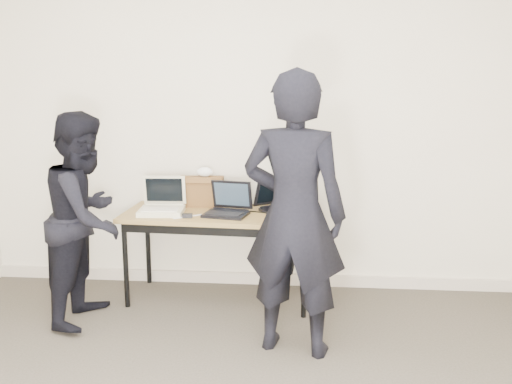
# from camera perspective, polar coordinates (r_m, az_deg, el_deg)

# --- Properties ---
(room) EXTENTS (4.60, 4.60, 2.80)m
(room) POSITION_cam_1_polar(r_m,az_deg,el_deg) (2.51, -5.37, 1.46)
(room) COLOR #413A31
(room) RESTS_ON ground
(desk) EXTENTS (1.54, 0.74, 0.72)m
(desk) POSITION_cam_1_polar(r_m,az_deg,el_deg) (4.50, -3.70, -2.82)
(desk) COLOR olive
(desk) RESTS_ON ground
(laptop_beige) EXTENTS (0.36, 0.35, 0.27)m
(laptop_beige) POSITION_cam_1_polar(r_m,az_deg,el_deg) (4.54, -9.37, -1.36)
(laptop_beige) COLOR beige
(laptop_beige) RESTS_ON desk
(laptop_center) EXTENTS (0.38, 0.37, 0.25)m
(laptop_center) POSITION_cam_1_polar(r_m,az_deg,el_deg) (4.44, -2.81, -1.50)
(laptop_center) COLOR black
(laptop_center) RESTS_ON desk
(laptop_right) EXTENTS (0.48, 0.47, 0.25)m
(laptop_right) POSITION_cam_1_polar(r_m,az_deg,el_deg) (4.57, 2.53, -1.08)
(laptop_right) COLOR black
(laptop_right) RESTS_ON desk
(leather_satchel) EXTENTS (0.37, 0.20, 0.25)m
(leather_satchel) POSITION_cam_1_polar(r_m,az_deg,el_deg) (4.71, -5.47, 0.13)
(leather_satchel) COLOR brown
(leather_satchel) RESTS_ON desk
(tissue) EXTENTS (0.15, 0.12, 0.08)m
(tissue) POSITION_cam_1_polar(r_m,az_deg,el_deg) (4.68, -5.14, 2.01)
(tissue) COLOR white
(tissue) RESTS_ON leather_satchel
(equipment_box) EXTENTS (0.26, 0.22, 0.14)m
(equipment_box) POSITION_cam_1_polar(r_m,az_deg,el_deg) (4.61, 4.41, -0.81)
(equipment_box) COLOR black
(equipment_box) RESTS_ON desk
(power_brick) EXTENTS (0.08, 0.06, 0.03)m
(power_brick) POSITION_cam_1_polar(r_m,az_deg,el_deg) (4.36, -6.89, -2.37)
(power_brick) COLOR black
(power_brick) RESTS_ON desk
(cables) EXTENTS (1.14, 0.51, 0.01)m
(cables) POSITION_cam_1_polar(r_m,az_deg,el_deg) (4.49, -3.08, -2.03)
(cables) COLOR black
(cables) RESTS_ON desk
(person_typist) EXTENTS (0.75, 0.57, 1.83)m
(person_typist) POSITION_cam_1_polar(r_m,az_deg,el_deg) (3.62, 3.84, -2.31)
(person_typist) COLOR black
(person_typist) RESTS_ON ground
(person_observer) EXTENTS (0.63, 0.78, 1.54)m
(person_observer) POSITION_cam_1_polar(r_m,az_deg,el_deg) (4.31, -16.63, -2.50)
(person_observer) COLOR black
(person_observer) RESTS_ON ground
(baseboard) EXTENTS (4.50, 0.03, 0.10)m
(baseboard) POSITION_cam_1_polar(r_m,az_deg,el_deg) (5.00, -0.54, -8.62)
(baseboard) COLOR #C2B3A1
(baseboard) RESTS_ON ground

